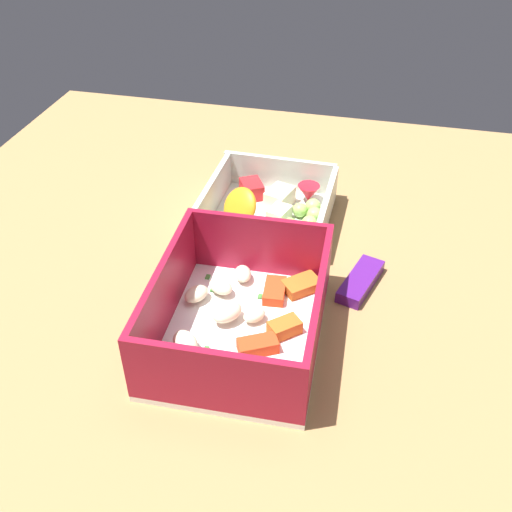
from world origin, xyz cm
name	(u,v)px	position (x,y,z in cm)	size (l,w,h in cm)	color
table_surface	(246,284)	(0.00, 0.00, 1.00)	(80.00, 80.00, 2.00)	#9E7547
pasta_container	(241,316)	(7.97, 1.50, 4.25)	(18.52, 14.75, 7.00)	white
fruit_bowl	(271,208)	(-10.46, 0.35, 3.64)	(14.05, 13.91, 5.20)	silver
candy_bar	(361,281)	(-1.23, 11.39, 2.60)	(7.00, 2.40, 1.20)	#51197A
paper_cup_liner	(290,172)	(-20.23, 0.70, 2.98)	(3.38, 3.38, 1.95)	white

